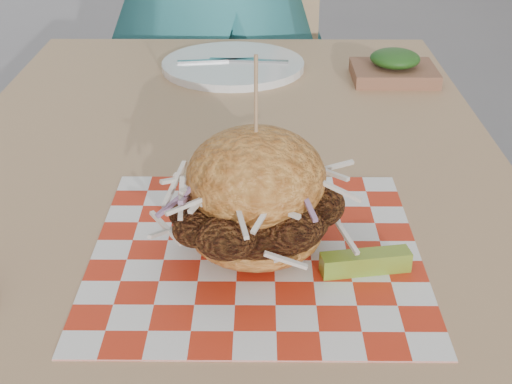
{
  "coord_description": "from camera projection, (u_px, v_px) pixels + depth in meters",
  "views": [
    {
      "loc": [
        -0.18,
        -0.98,
        1.18
      ],
      "look_at": [
        -0.19,
        -0.31,
        0.82
      ],
      "focal_mm": 50.0,
      "sensor_mm": 36.0,
      "label": 1
    }
  ],
  "objects": [
    {
      "name": "patio_chair",
      "position": [
        242.0,
        76.0,
        1.92
      ],
      "size": [
        0.43,
        0.44,
        0.95
      ],
      "rotation": [
        0.0,
        0.0,
        -0.02
      ],
      "color": "tan",
      "rests_on": "ground"
    },
    {
      "name": "kraft_tray",
      "position": [
        394.0,
        68.0,
        1.29
      ],
      "size": [
        0.15,
        0.12,
        0.06
      ],
      "color": "brown",
      "rests_on": "patio_table"
    },
    {
      "name": "place_setting",
      "position": [
        233.0,
        65.0,
        1.35
      ],
      "size": [
        0.27,
        0.27,
        0.02
      ],
      "color": "white",
      "rests_on": "patio_table"
    },
    {
      "name": "sandwich",
      "position": [
        256.0,
        201.0,
        0.76
      ],
      "size": [
        0.2,
        0.2,
        0.22
      ],
      "color": "#D1873B",
      "rests_on": "paper_liner"
    },
    {
      "name": "paper_liner",
      "position": [
        256.0,
        251.0,
        0.79
      ],
      "size": [
        0.36,
        0.36,
        0.0
      ],
      "primitive_type": "cube",
      "color": "red",
      "rests_on": "patio_table"
    },
    {
      "name": "pickle_spear",
      "position": [
        365.0,
        262.0,
        0.75
      ],
      "size": [
        0.1,
        0.04,
        0.02
      ],
      "primitive_type": "cube",
      "rotation": [
        0.0,
        0.0,
        0.17
      ],
      "color": "olive",
      "rests_on": "paper_liner"
    },
    {
      "name": "patio_table",
      "position": [
        224.0,
        207.0,
        1.04
      ],
      "size": [
        0.8,
        1.2,
        0.75
      ],
      "color": "tan",
      "rests_on": "ground"
    }
  ]
}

